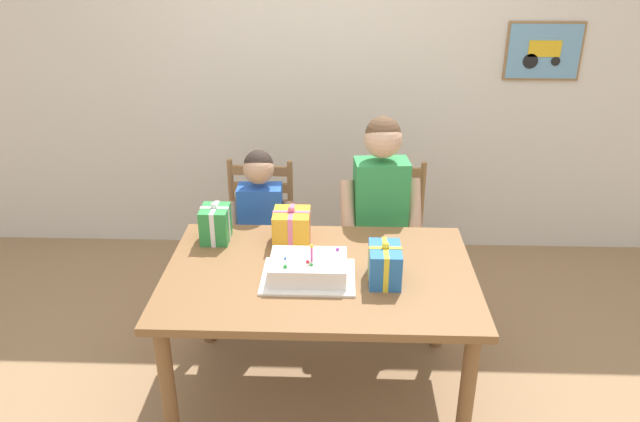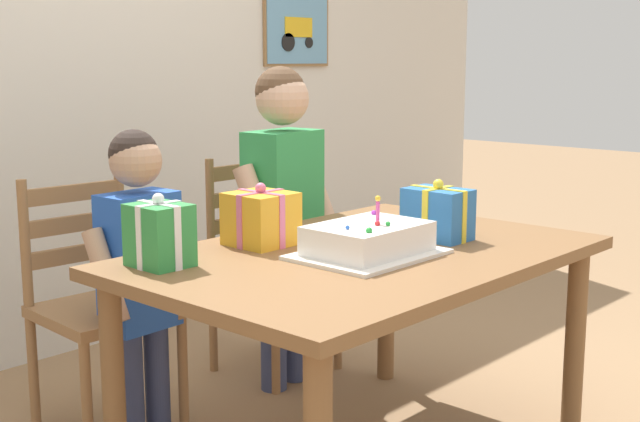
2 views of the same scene
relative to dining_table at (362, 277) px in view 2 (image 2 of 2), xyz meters
name	(u,v)px [view 2 (image 2 of 2)]	position (x,y,z in m)	size (l,w,h in m)	color
back_wall	(63,65)	(0.01, 1.73, 0.66)	(6.40, 0.11, 2.60)	silver
dining_table	(362,277)	(0.00, 0.00, 0.00)	(1.50, 1.00, 0.73)	brown
birthday_cake	(368,241)	(-0.05, -0.06, 0.14)	(0.44, 0.34, 0.19)	white
gift_box_red_large	(261,219)	(-0.16, 0.30, 0.17)	(0.19, 0.20, 0.21)	gold
gift_box_beside_cake	(159,235)	(-0.56, 0.31, 0.18)	(0.15, 0.18, 0.22)	#2D8E42
gift_box_corner_small	(438,214)	(0.31, -0.07, 0.17)	(0.15, 0.22, 0.21)	#286BB7
chair_left	(99,304)	(-0.42, 0.87, -0.17)	(0.44, 0.44, 0.92)	#996B42
chair_right	(268,263)	(0.42, 0.87, -0.17)	(0.42, 0.42, 0.92)	#996B42
child_older	(283,195)	(0.33, 0.68, 0.15)	(0.49, 0.29, 1.30)	#38426B
child_younger	(140,256)	(-0.37, 0.68, 0.03)	(0.40, 0.23, 1.10)	#38426B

